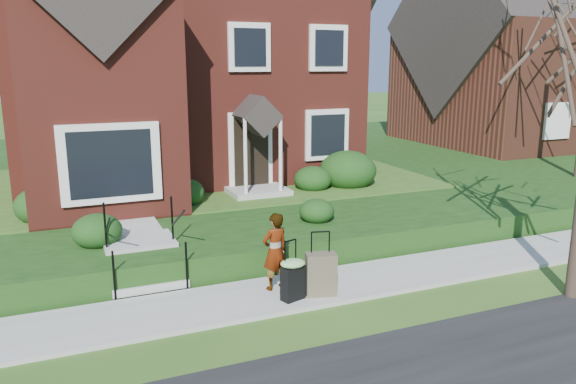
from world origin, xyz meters
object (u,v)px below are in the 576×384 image
woman (275,251)px  suitcase_olive (321,274)px  suitcase_black (293,277)px  front_steps (143,256)px

woman → suitcase_olive: 0.94m
woman → suitcase_black: bearing=88.0°
suitcase_black → woman: bearing=83.2°
suitcase_black → front_steps: bearing=118.0°
front_steps → suitcase_black: bearing=-44.6°
woman → suitcase_olive: (0.66, -0.58, -0.34)m
front_steps → suitcase_olive: bearing=-38.4°
suitcase_black → suitcase_olive: size_ratio=0.93×
woman → suitcase_black: (0.11, -0.58, -0.31)m
front_steps → suitcase_black: (2.27, -2.24, 0.03)m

